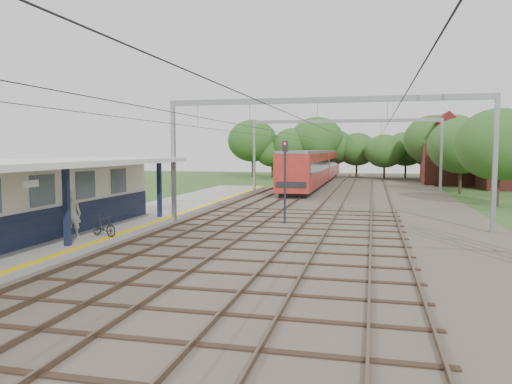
% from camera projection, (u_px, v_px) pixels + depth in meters
% --- Properties ---
extents(ground, '(160.00, 160.00, 0.00)m').
position_uv_depth(ground, '(132.00, 311.00, 13.11)').
color(ground, '#2D4C1E').
rests_on(ground, ground).
extents(ballast_bed, '(18.00, 90.00, 0.10)m').
position_uv_depth(ballast_bed, '(346.00, 200.00, 41.31)').
color(ballast_bed, '#473D33').
rests_on(ballast_bed, ground).
extents(platform, '(5.00, 52.00, 0.35)m').
position_uv_depth(platform, '(126.00, 221.00, 28.38)').
color(platform, gray).
rests_on(platform, ground).
extents(yellow_stripe, '(0.45, 52.00, 0.01)m').
position_uv_depth(yellow_stripe, '(163.00, 219.00, 27.86)').
color(yellow_stripe, yellow).
rests_on(yellow_stripe, platform).
extents(station_building, '(3.41, 18.00, 3.40)m').
position_uv_depth(station_building, '(20.00, 200.00, 21.74)').
color(station_building, beige).
rests_on(station_building, platform).
extents(canopy, '(6.40, 20.00, 3.44)m').
position_uv_depth(canopy, '(25.00, 164.00, 20.39)').
color(canopy, black).
rests_on(canopy, platform).
extents(rail_tracks, '(11.80, 88.00, 0.15)m').
position_uv_depth(rail_tracks, '(316.00, 198.00, 41.86)').
color(rail_tracks, brown).
rests_on(rail_tracks, ballast_bed).
extents(catenary_system, '(17.22, 88.00, 7.00)m').
position_uv_depth(catenary_system, '(335.00, 132.00, 36.40)').
color(catenary_system, gray).
rests_on(catenary_system, ground).
extents(tree_band, '(31.72, 30.88, 8.82)m').
position_uv_depth(tree_band, '(356.00, 144.00, 67.24)').
color(tree_band, '#382619').
rests_on(tree_band, ground).
extents(house_far, '(8.00, 6.12, 8.66)m').
position_uv_depth(house_far, '(458.00, 158.00, 59.66)').
color(house_far, brown).
rests_on(house_far, ground).
extents(person, '(0.86, 0.70, 2.04)m').
position_uv_depth(person, '(72.00, 214.00, 22.29)').
color(person, beige).
rests_on(person, platform).
extents(bicycle, '(1.63, 0.98, 0.94)m').
position_uv_depth(bicycle, '(104.00, 226.00, 22.34)').
color(bicycle, black).
rests_on(bicycle, platform).
extents(train, '(3.08, 38.28, 4.03)m').
position_uv_depth(train, '(316.00, 166.00, 60.03)').
color(train, black).
rests_on(train, ballast_bed).
extents(signal_post, '(0.36, 0.31, 4.71)m').
position_uv_depth(signal_post, '(285.00, 171.00, 27.77)').
color(signal_post, black).
rests_on(signal_post, ground).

